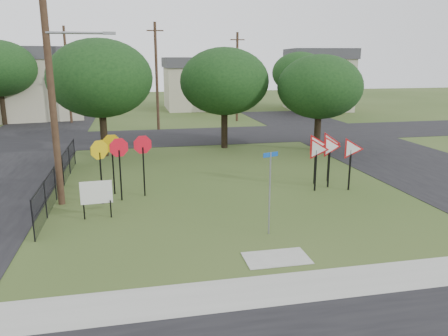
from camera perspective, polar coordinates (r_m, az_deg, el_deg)
The scene contains 22 objects.
ground at distance 16.00m, azimuth 4.12°, elevation -8.04°, with size 140.00×140.00×0.00m, color #30461A.
sidewalk at distance 12.40m, azimuth 9.61°, elevation -15.08°, with size 30.00×1.60×0.02m, color gray.
planting_strip at distance 11.46m, azimuth 11.88°, elevation -17.86°, with size 30.00×0.80×0.02m, color #30461A.
street_right at distance 29.73m, azimuth 21.39°, elevation 1.43°, with size 8.00×50.00×0.02m, color black.
street_far at distance 35.00m, azimuth -4.86°, elevation 4.13°, with size 60.00×8.00×0.02m, color black.
curb_pad at distance 13.90m, azimuth 6.88°, elevation -11.62°, with size 2.00×1.20×0.02m, color gray.
street_name_sign at distance 15.14m, azimuth 6.00°, elevation -2.59°, with size 0.58×0.23×2.94m.
stop_sign_cluster at distance 19.44m, azimuth -13.58°, elevation 1.85°, with size 2.57×1.64×2.78m.
yield_sign_cluster at distance 21.33m, azimuth 13.49°, elevation 2.47°, with size 2.65×2.23×2.55m.
info_board at distance 17.43m, azimuth -16.33°, elevation -3.25°, with size 1.20×0.12×1.50m.
utility_pole_main at distance 19.00m, azimuth -21.56°, elevation 10.69°, with size 3.55×0.33×10.00m.
far_pole_a at distance 38.32m, azimuth -8.79°, elevation 11.78°, with size 1.40×0.24×9.00m.
far_pole_b at distance 43.47m, azimuth 1.72°, elevation 11.86°, with size 1.40×0.24×8.50m.
far_pole_c at distance 44.65m, azimuth -19.76°, elevation 11.44°, with size 1.40×0.24×9.00m.
fence_run at distance 21.42m, azimuth -20.72°, elevation -0.99°, with size 0.05×11.55×1.50m.
house_left at distance 49.29m, azimuth -23.73°, elevation 10.15°, with size 10.58×8.88×7.20m.
house_mid at distance 54.92m, azimuth -3.33°, elevation 11.04°, with size 8.40×8.40×6.20m.
house_right at distance 54.95m, azimuth 12.20°, elevation 11.28°, with size 8.30×8.30×7.20m.
tree_near_left at distance 28.32m, azimuth -15.88°, elevation 11.20°, with size 6.40×6.40×7.27m.
tree_near_mid at distance 29.91m, azimuth 0.05°, elevation 11.24°, with size 6.00×6.00×6.80m.
tree_near_right at distance 29.87m, azimuth 12.39°, elevation 10.31°, with size 5.60×5.60×6.33m.
tree_far_right at distance 49.69m, azimuth 9.83°, elevation 12.16°, with size 6.00×6.00×6.80m.
Camera 1 is at (-4.14, -14.24, 6.01)m, focal length 35.00 mm.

